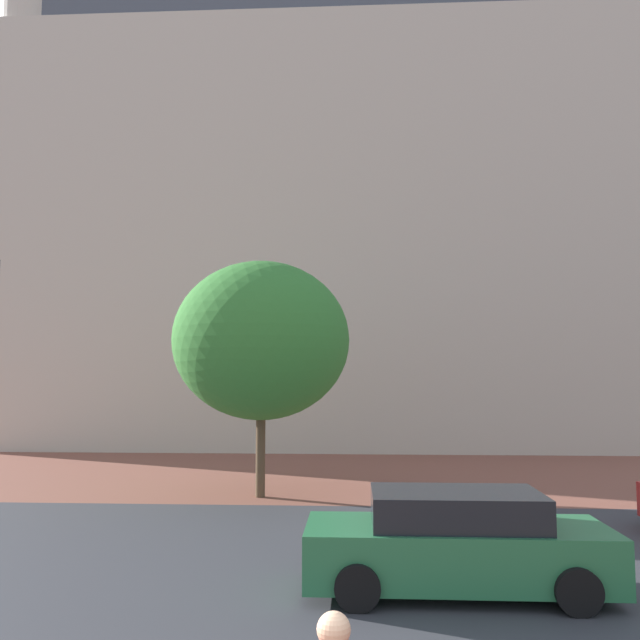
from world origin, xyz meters
The scene contains 5 objects.
ground_plane centered at (0.00, 10.00, 0.00)m, with size 120.00×120.00×0.00m, color brown.
street_asphalt_strip centered at (0.00, 8.76, 0.00)m, with size 120.00×8.72×0.00m, color #38383D.
landmark_building centered at (-0.86, 29.11, 12.01)m, with size 29.60×11.47×41.08m.
car_green centered at (2.49, 6.84, 0.72)m, with size 4.51×1.93×1.49m.
tree_curb_far centered at (-1.55, 14.20, 4.16)m, with size 4.76×4.76×6.31m.
Camera 1 is at (0.99, -3.22, 3.24)m, focal length 36.46 mm.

